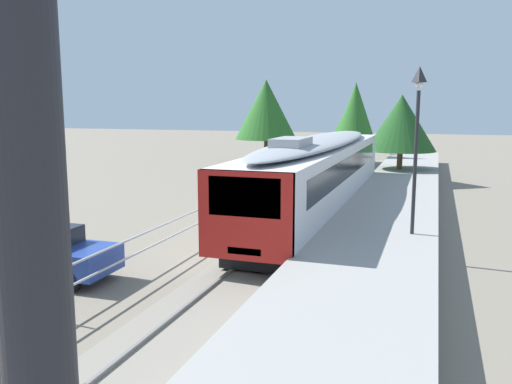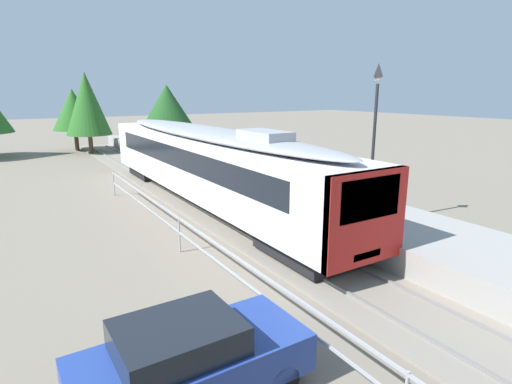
{
  "view_description": "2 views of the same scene",
  "coord_description": "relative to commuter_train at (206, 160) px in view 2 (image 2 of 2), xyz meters",
  "views": [
    {
      "loc": [
        4.99,
        2.13,
        5.04
      ],
      "look_at": [
        -1.0,
        19.9,
        2.0
      ],
      "focal_mm": 37.58,
      "sensor_mm": 36.0,
      "label": 1
    },
    {
      "loc": [
        -7.91,
        8.79,
        5.2
      ],
      "look_at": [
        -1.0,
        19.9,
        2.0
      ],
      "focal_mm": 28.74,
      "sensor_mm": 36.0,
      "label": 2
    }
  ],
  "objects": [
    {
      "name": "platform_lamp_mid_platform",
      "position": [
        4.38,
        -5.97,
        2.47
      ],
      "size": [
        0.34,
        0.34,
        5.35
      ],
      "color": "#232328",
      "rests_on": "station_platform"
    },
    {
      "name": "tree_distant_centre",
      "position": [
        2.75,
        12.44,
        1.75
      ],
      "size": [
        4.54,
        4.54,
        5.73
      ],
      "color": "brown",
      "rests_on": "ground"
    },
    {
      "name": "parked_hatchback_blue",
      "position": [
        -5.66,
        -11.31,
        -1.36
      ],
      "size": [
        4.02,
        1.81,
        1.53
      ],
      "color": "navy",
      "rests_on": "ground"
    },
    {
      "name": "ground_plane",
      "position": [
        -3.0,
        -3.85,
        -2.15
      ],
      "size": [
        160.0,
        160.0,
        0.0
      ],
      "primitive_type": "plane",
      "color": "slate"
    },
    {
      "name": "track_rails",
      "position": [
        0.0,
        -3.85,
        -2.11
      ],
      "size": [
        3.2,
        60.0,
        0.14
      ],
      "color": "gray",
      "rests_on": "ground"
    },
    {
      "name": "tree_behind_carpark",
      "position": [
        -1.38,
        20.49,
        2.09
      ],
      "size": [
        3.71,
        3.71,
        6.87
      ],
      "color": "brown",
      "rests_on": "ground"
    },
    {
      "name": "tree_behind_station_far",
      "position": [
        -2.11,
        23.13,
        1.53
      ],
      "size": [
        3.74,
        3.74,
        5.51
      ],
      "color": "brown",
      "rests_on": "ground"
    },
    {
      "name": "commuter_train",
      "position": [
        0.0,
        0.0,
        0.0
      ],
      "size": [
        2.82,
        20.13,
        3.74
      ],
      "color": "silver",
      "rests_on": "track_rails"
    },
    {
      "name": "station_platform",
      "position": [
        3.25,
        -3.85,
        -1.7
      ],
      "size": [
        3.9,
        60.0,
        0.9
      ],
      "primitive_type": "cube",
      "color": "#999691",
      "rests_on": "ground"
    }
  ]
}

